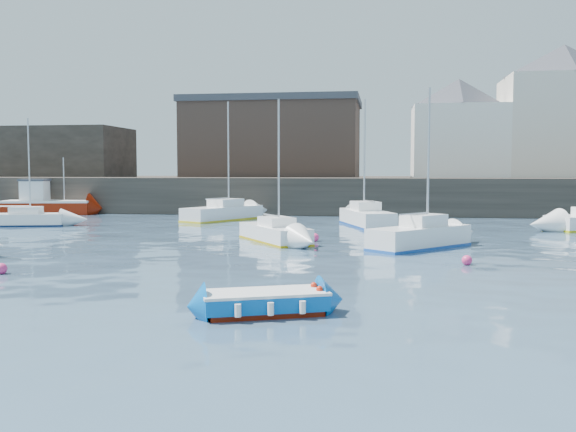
# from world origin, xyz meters

# --- Properties ---
(water) EXTENTS (220.00, 220.00, 0.00)m
(water) POSITION_xyz_m (0.00, 0.00, 0.00)
(water) COLOR #2D4760
(water) RESTS_ON ground
(quay_wall) EXTENTS (90.00, 5.00, 3.00)m
(quay_wall) POSITION_xyz_m (0.00, 35.00, 1.50)
(quay_wall) COLOR #28231E
(quay_wall) RESTS_ON ground
(land_strip) EXTENTS (90.00, 32.00, 2.80)m
(land_strip) POSITION_xyz_m (0.00, 53.00, 1.40)
(land_strip) COLOR #28231E
(land_strip) RESTS_ON ground
(bldg_east_a) EXTENTS (13.36, 13.36, 11.80)m
(bldg_east_a) POSITION_xyz_m (20.00, 42.00, 8.81)
(bldg_east_a) COLOR beige
(bldg_east_a) RESTS_ON land_strip
(bldg_east_d) EXTENTS (11.14, 11.14, 8.95)m
(bldg_east_d) POSITION_xyz_m (11.00, 41.50, 7.36)
(bldg_east_d) COLOR white
(bldg_east_d) RESTS_ON land_strip
(warehouse) EXTENTS (16.40, 10.40, 7.60)m
(warehouse) POSITION_xyz_m (-6.00, 43.00, 6.62)
(warehouse) COLOR #3D2D26
(warehouse) RESTS_ON land_strip
(bldg_west) EXTENTS (14.00, 8.00, 5.00)m
(bldg_west) POSITION_xyz_m (-28.00, 42.00, 5.30)
(bldg_west) COLOR #353028
(bldg_west) RESTS_ON land_strip
(blue_dinghy) EXTENTS (3.47, 2.46, 0.61)m
(blue_dinghy) POSITION_xyz_m (1.48, -2.00, 0.34)
(blue_dinghy) COLOR maroon
(blue_dinghy) RESTS_ON ground
(fishing_boat) EXTENTS (7.44, 3.92, 4.68)m
(fishing_boat) POSITION_xyz_m (-23.19, 31.46, 0.91)
(fishing_boat) COLOR maroon
(fishing_boat) RESTS_ON ground
(sailboat_b) EXTENTS (4.55, 5.66, 7.19)m
(sailboat_b) POSITION_xyz_m (-1.03, 14.31, 0.47)
(sailboat_b) COLOR white
(sailboat_b) RESTS_ON ground
(sailboat_c) EXTENTS (5.13, 5.50, 7.52)m
(sailboat_c) POSITION_xyz_m (6.18, 12.67, 0.57)
(sailboat_c) COLOR white
(sailboat_c) RESTS_ON ground
(sailboat_e) EXTENTS (5.71, 3.01, 7.02)m
(sailboat_e) POSITION_xyz_m (-18.94, 20.96, 0.46)
(sailboat_e) COLOR white
(sailboat_e) RESTS_ON ground
(sailboat_f) EXTENTS (3.93, 6.68, 8.27)m
(sailboat_f) POSITION_xyz_m (3.38, 24.04, 0.58)
(sailboat_f) COLOR white
(sailboat_f) RESTS_ON ground
(sailboat_h) EXTENTS (5.10, 6.90, 8.62)m
(sailboat_h) POSITION_xyz_m (-7.11, 27.52, 0.56)
(sailboat_h) COLOR white
(sailboat_h) RESTS_ON ground
(buoy_near) EXTENTS (0.41, 0.41, 0.41)m
(buoy_near) POSITION_xyz_m (-8.92, 2.89, 0.00)
(buoy_near) COLOR #F13376
(buoy_near) RESTS_ON ground
(buoy_mid) EXTENTS (0.40, 0.40, 0.40)m
(buoy_mid) POSITION_xyz_m (7.69, 7.54, 0.00)
(buoy_mid) COLOR #F13376
(buoy_mid) RESTS_ON ground
(buoy_far) EXTENTS (0.44, 0.44, 0.44)m
(buoy_far) POSITION_xyz_m (0.97, 14.82, 0.00)
(buoy_far) COLOR #F13376
(buoy_far) RESTS_ON ground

